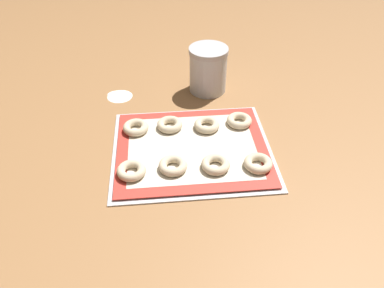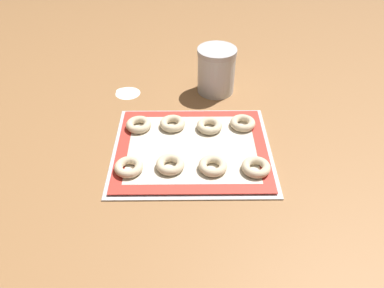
% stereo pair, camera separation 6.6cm
% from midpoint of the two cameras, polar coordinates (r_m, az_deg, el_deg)
% --- Properties ---
extents(ground_plane, '(2.80, 2.80, 0.00)m').
position_cam_midpoint_polar(ground_plane, '(1.01, -0.75, -1.37)').
color(ground_plane, olive).
extents(baking_tray, '(0.43, 0.37, 0.01)m').
position_cam_midpoint_polar(baking_tray, '(1.02, -1.85, -0.82)').
color(baking_tray, silver).
rests_on(baking_tray, ground_plane).
extents(baking_mat, '(0.41, 0.34, 0.00)m').
position_cam_midpoint_polar(baking_mat, '(1.02, -1.86, -0.59)').
color(baking_mat, red).
rests_on(baking_mat, baking_tray).
extents(bagel_front_far_left, '(0.07, 0.07, 0.02)m').
position_cam_midpoint_polar(bagel_front_far_left, '(0.95, -11.20, -4.06)').
color(bagel_front_far_left, beige).
rests_on(bagel_front_far_left, baking_mat).
extents(bagel_front_mid_left, '(0.07, 0.07, 0.02)m').
position_cam_midpoint_polar(bagel_front_mid_left, '(0.95, -4.92, -3.36)').
color(bagel_front_mid_left, beige).
rests_on(bagel_front_mid_left, baking_mat).
extents(bagel_front_mid_right, '(0.07, 0.07, 0.02)m').
position_cam_midpoint_polar(bagel_front_mid_right, '(0.95, 1.62, -3.21)').
color(bagel_front_mid_right, beige).
rests_on(bagel_front_mid_right, baking_mat).
extents(bagel_front_far_right, '(0.07, 0.07, 0.02)m').
position_cam_midpoint_polar(bagel_front_far_right, '(0.96, 8.11, -3.00)').
color(bagel_front_far_right, beige).
rests_on(bagel_front_far_right, baking_mat).
extents(bagel_back_far_left, '(0.07, 0.07, 0.02)m').
position_cam_midpoint_polar(bagel_back_far_left, '(1.08, -10.31, 2.45)').
color(bagel_back_far_left, beige).
rests_on(bagel_back_far_left, baking_mat).
extents(bagel_back_mid_left, '(0.07, 0.07, 0.02)m').
position_cam_midpoint_polar(bagel_back_mid_left, '(1.08, -5.16, 2.92)').
color(bagel_back_mid_left, beige).
rests_on(bagel_back_mid_left, baking_mat).
extents(bagel_back_mid_right, '(0.07, 0.07, 0.02)m').
position_cam_midpoint_polar(bagel_back_mid_right, '(1.07, 0.52, 2.88)').
color(bagel_back_mid_right, beige).
rests_on(bagel_back_mid_right, baking_mat).
extents(bagel_back_far_right, '(0.07, 0.07, 0.02)m').
position_cam_midpoint_polar(bagel_back_far_right, '(1.10, 5.51, 3.53)').
color(bagel_back_far_right, beige).
rests_on(bagel_back_far_right, baking_mat).
extents(flour_canister, '(0.13, 0.13, 0.15)m').
position_cam_midpoint_polar(flour_canister, '(1.24, 0.90, 11.25)').
color(flour_canister, silver).
rests_on(flour_canister, ground_plane).
extents(flour_patch_near, '(0.08, 0.05, 0.00)m').
position_cam_midpoint_polar(flour_patch_near, '(1.28, -12.55, 7.47)').
color(flour_patch_near, white).
rests_on(flour_patch_near, ground_plane).
extents(flour_patch_far, '(0.08, 0.08, 0.00)m').
position_cam_midpoint_polar(flour_patch_far, '(1.27, -12.42, 7.11)').
color(flour_patch_far, white).
rests_on(flour_patch_far, ground_plane).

